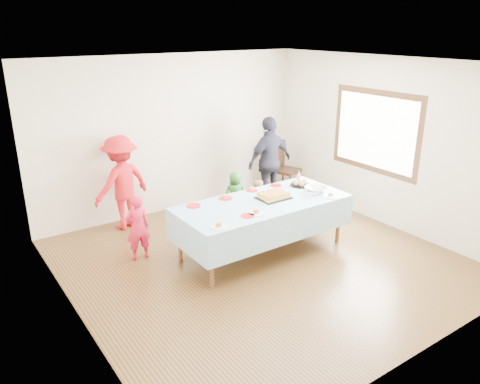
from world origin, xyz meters
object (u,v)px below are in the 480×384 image
(party_table, at_px, (263,205))
(dining_chair, at_px, (283,165))
(birthday_cake, at_px, (273,196))
(adult_left, at_px, (122,183))

(party_table, bearing_deg, dining_chair, 43.75)
(birthday_cake, relative_size, dining_chair, 0.45)
(birthday_cake, bearing_deg, adult_left, 127.56)
(birthday_cake, height_order, adult_left, adult_left)
(dining_chair, bearing_deg, birthday_cake, -152.57)
(party_table, xyz_separation_m, adult_left, (-1.31, 1.99, 0.04))
(party_table, height_order, dining_chair, dining_chair)
(party_table, bearing_deg, adult_left, 123.38)
(adult_left, bearing_deg, party_table, 107.51)
(dining_chair, distance_m, adult_left, 3.19)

